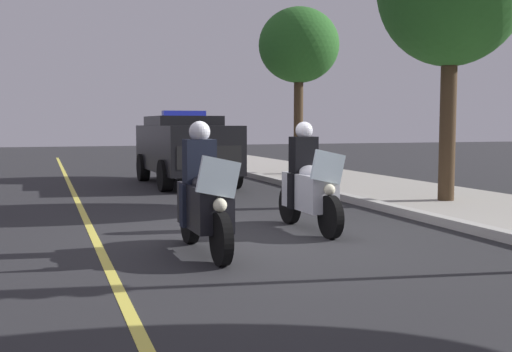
% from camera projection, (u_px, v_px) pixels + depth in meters
% --- Properties ---
extents(ground_plane, '(80.00, 80.00, 0.00)m').
position_uv_depth(ground_plane, '(265.00, 240.00, 8.96)').
color(ground_plane, '#28282B').
extents(curb_strip, '(48.00, 0.24, 0.15)m').
position_uv_depth(curb_strip, '(451.00, 223.00, 10.01)').
color(curb_strip, '#B7B5AD').
rests_on(curb_strip, ground).
extents(lane_stripe_center, '(48.00, 0.12, 0.01)m').
position_uv_depth(lane_stripe_center, '(100.00, 250.00, 8.20)').
color(lane_stripe_center, '#E0D14C').
rests_on(lane_stripe_center, ground).
extents(police_motorcycle_lead_left, '(2.14, 0.57, 1.72)m').
position_uv_depth(police_motorcycle_lead_left, '(204.00, 200.00, 7.97)').
color(police_motorcycle_lead_left, black).
rests_on(police_motorcycle_lead_left, ground).
extents(police_motorcycle_lead_right, '(2.14, 0.57, 1.72)m').
position_uv_depth(police_motorcycle_lead_right, '(308.00, 186.00, 9.70)').
color(police_motorcycle_lead_right, black).
rests_on(police_motorcycle_lead_right, ground).
extents(police_suv, '(4.95, 2.16, 2.05)m').
position_uv_depth(police_suv, '(185.00, 146.00, 17.07)').
color(police_suv, black).
rests_on(police_suv, ground).
extents(tree_far_back, '(2.53, 2.53, 5.24)m').
position_uv_depth(tree_far_back, '(299.00, 46.00, 19.35)').
color(tree_far_back, '#42301E').
rests_on(tree_far_back, sidewalk_strip).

